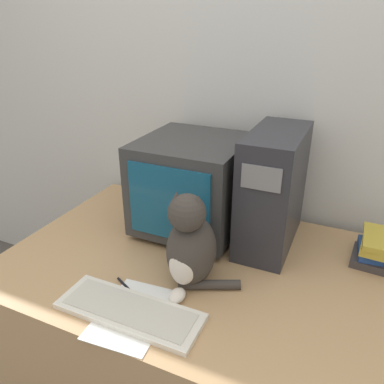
{
  "coord_description": "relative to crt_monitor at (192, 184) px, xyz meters",
  "views": [
    {
      "loc": [
        0.45,
        -0.61,
        1.55
      ],
      "look_at": [
        -0.08,
        0.55,
        0.96
      ],
      "focal_mm": 35.0,
      "sensor_mm": 36.0,
      "label": 1
    }
  ],
  "objects": [
    {
      "name": "pen",
      "position": [
        -0.03,
        -0.48,
        -0.21
      ],
      "size": [
        0.13,
        0.07,
        0.01
      ],
      "color": "black",
      "rests_on": "desk"
    },
    {
      "name": "wall_back",
      "position": [
        0.15,
        0.32,
        0.34
      ],
      "size": [
        7.0,
        0.05,
        2.5
      ],
      "color": "silver",
      "rests_on": "ground_plane"
    },
    {
      "name": "keyboard",
      "position": [
        0.04,
        -0.58,
        -0.2
      ],
      "size": [
        0.47,
        0.17,
        0.02
      ],
      "color": "silver",
      "rests_on": "desk"
    },
    {
      "name": "cat",
      "position": [
        0.15,
        -0.36,
        -0.06
      ],
      "size": [
        0.27,
        0.26,
        0.36
      ],
      "rotation": [
        0.0,
        0.0,
        0.03
      ],
      "color": "#38332D",
      "rests_on": "desk"
    },
    {
      "name": "book_stack",
      "position": [
        0.75,
        0.05,
        -0.15
      ],
      "size": [
        0.17,
        0.2,
        0.11
      ],
      "color": "#383333",
      "rests_on": "desk"
    },
    {
      "name": "desk",
      "position": [
        0.15,
        -0.23,
        -0.56
      ],
      "size": [
        1.52,
        0.97,
        0.7
      ],
      "color": "tan",
      "rests_on": "ground_plane"
    },
    {
      "name": "computer_tower",
      "position": [
        0.34,
        0.03,
        0.03
      ],
      "size": [
        0.2,
        0.43,
        0.47
      ],
      "color": "#28282D",
      "rests_on": "desk"
    },
    {
      "name": "paper_sheet",
      "position": [
        0.06,
        -0.58,
        -0.21
      ],
      "size": [
        0.23,
        0.31,
        0.0
      ],
      "color": "white",
      "rests_on": "desk"
    },
    {
      "name": "crt_monitor",
      "position": [
        0.0,
        0.0,
        0.0
      ],
      "size": [
        0.42,
        0.44,
        0.41
      ],
      "color": "#333333",
      "rests_on": "desk"
    }
  ]
}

